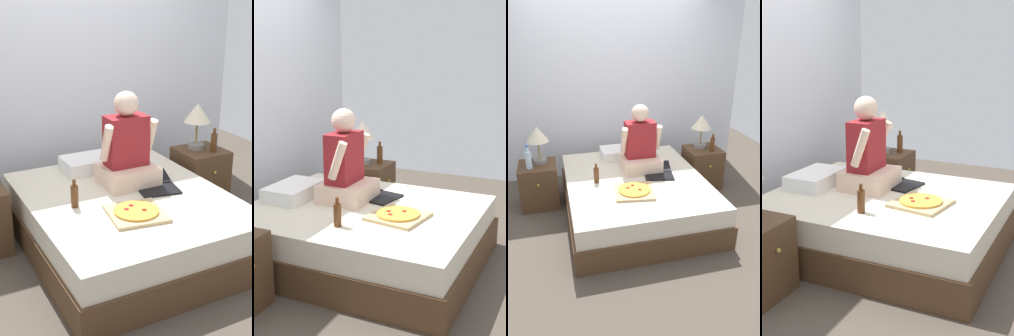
# 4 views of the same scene
# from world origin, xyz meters

# --- Properties ---
(ground_plane) EXTENTS (5.79, 5.79, 0.00)m
(ground_plane) POSITION_xyz_m (0.00, 0.00, 0.00)
(ground_plane) COLOR #4C4238
(bed) EXTENTS (1.57, 1.89, 0.45)m
(bed) POSITION_xyz_m (0.00, 0.00, 0.22)
(bed) COLOR #4C331E
(bed) RESTS_ON ground
(nightstand_right) EXTENTS (0.44, 0.47, 0.53)m
(nightstand_right) POSITION_xyz_m (1.07, 0.48, 0.27)
(nightstand_right) COLOR #4C331E
(nightstand_right) RESTS_ON ground
(lamp_on_right_nightstand) EXTENTS (0.26, 0.26, 0.45)m
(lamp_on_right_nightstand) POSITION_xyz_m (1.04, 0.53, 0.86)
(lamp_on_right_nightstand) COLOR gray
(lamp_on_right_nightstand) RESTS_ON nightstand_right
(beer_bottle) EXTENTS (0.06, 0.06, 0.23)m
(beer_bottle) POSITION_xyz_m (1.14, 0.38, 0.63)
(beer_bottle) COLOR #512D14
(beer_bottle) RESTS_ON nightstand_right
(pillow) EXTENTS (0.52, 0.34, 0.12)m
(pillow) POSITION_xyz_m (-0.01, 0.66, 0.51)
(pillow) COLOR white
(pillow) RESTS_ON bed
(person_seated) EXTENTS (0.47, 0.40, 0.78)m
(person_seated) POSITION_xyz_m (0.12, 0.22, 0.74)
(person_seated) COLOR beige
(person_seated) RESTS_ON bed
(laptop) EXTENTS (0.39, 0.46, 0.07)m
(laptop) POSITION_xyz_m (0.29, 0.02, 0.47)
(laptop) COLOR black
(laptop) RESTS_ON bed
(pizza_box) EXTENTS (0.45, 0.45, 0.05)m
(pizza_box) POSITION_xyz_m (-0.09, -0.34, 0.47)
(pizza_box) COLOR tan
(pizza_box) RESTS_ON bed
(beer_bottle_on_bed) EXTENTS (0.06, 0.06, 0.22)m
(beer_bottle_on_bed) POSITION_xyz_m (-0.44, -0.01, 0.55)
(beer_bottle_on_bed) COLOR #4C2811
(beer_bottle_on_bed) RESTS_ON bed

